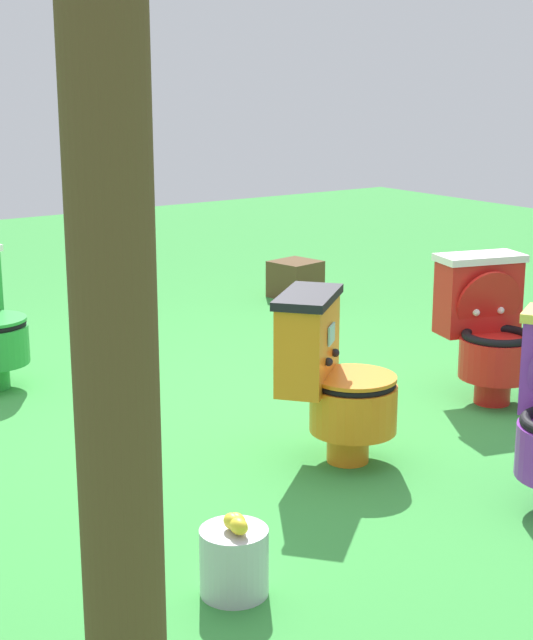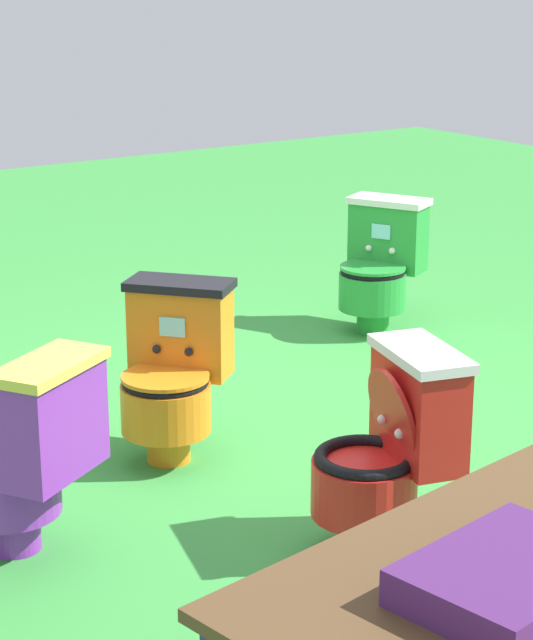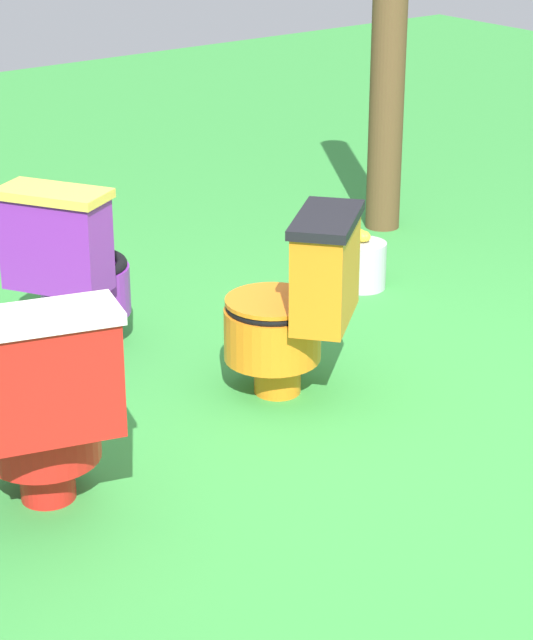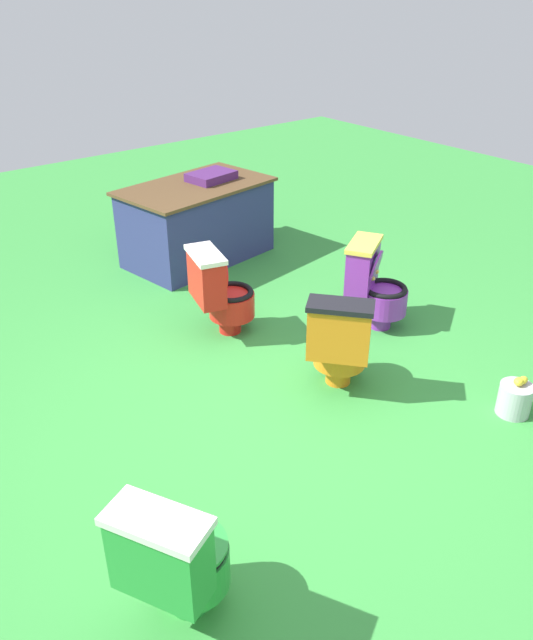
% 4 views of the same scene
% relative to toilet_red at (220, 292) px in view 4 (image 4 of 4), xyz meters
% --- Properties ---
extents(ground, '(14.00, 14.00, 0.00)m').
position_rel_toilet_red_xyz_m(ground, '(-0.44, -1.17, -0.37)').
color(ground, green).
extents(toilet_red, '(0.58, 0.52, 0.73)m').
position_rel_toilet_red_xyz_m(toilet_red, '(0.00, 0.00, 0.00)').
color(toilet_red, red).
rests_on(toilet_red, ground).
extents(toilet_orange, '(0.64, 0.62, 0.73)m').
position_rel_toilet_red_xyz_m(toilet_orange, '(0.19, -1.15, -0.00)').
color(toilet_orange, orange).
rests_on(toilet_orange, ground).
extents(toilet_green, '(0.62, 0.58, 0.73)m').
position_rel_toilet_red_xyz_m(toilet_green, '(-1.65, -2.03, -0.00)').
color(toilet_green, green).
rests_on(toilet_green, ground).
extents(toilet_purple, '(0.60, 0.63, 0.73)m').
position_rel_toilet_red_xyz_m(toilet_purple, '(1.05, -0.67, 0.00)').
color(toilet_purple, purple).
rests_on(toilet_purple, ground).
extents(vendor_table, '(1.57, 1.07, 0.85)m').
position_rel_toilet_red_xyz_m(vendor_table, '(0.71, 1.40, 0.02)').
color(vendor_table, navy).
rests_on(vendor_table, ground).
extents(lemon_bucket, '(0.22, 0.22, 0.28)m').
position_rel_toilet_red_xyz_m(lemon_bucket, '(0.90, -2.10, -0.26)').
color(lemon_bucket, '#B7B7BF').
rests_on(lemon_bucket, ground).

